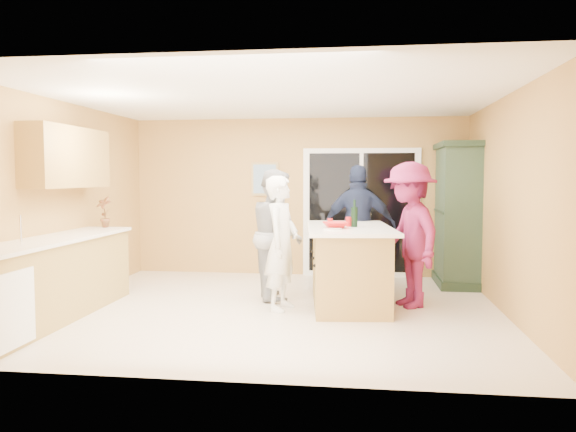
# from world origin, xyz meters

# --- Properties ---
(floor) EXTENTS (5.50, 5.50, 0.00)m
(floor) POSITION_xyz_m (0.00, 0.00, 0.00)
(floor) COLOR beige
(floor) RESTS_ON ground
(ceiling) EXTENTS (5.50, 5.00, 0.10)m
(ceiling) POSITION_xyz_m (0.00, 0.00, 2.60)
(ceiling) COLOR white
(ceiling) RESTS_ON wall_back
(wall_back) EXTENTS (5.50, 0.10, 2.60)m
(wall_back) POSITION_xyz_m (0.00, 2.50, 1.30)
(wall_back) COLOR #EDB361
(wall_back) RESTS_ON ground
(wall_front) EXTENTS (5.50, 0.10, 2.60)m
(wall_front) POSITION_xyz_m (0.00, -2.50, 1.30)
(wall_front) COLOR #EDB361
(wall_front) RESTS_ON ground
(wall_left) EXTENTS (0.10, 5.00, 2.60)m
(wall_left) POSITION_xyz_m (-2.75, 0.00, 1.30)
(wall_left) COLOR #EDB361
(wall_left) RESTS_ON ground
(wall_right) EXTENTS (0.10, 5.00, 2.60)m
(wall_right) POSITION_xyz_m (2.75, 0.00, 1.30)
(wall_right) COLOR #EDB361
(wall_right) RESTS_ON ground
(left_cabinet_run) EXTENTS (0.65, 3.05, 1.24)m
(left_cabinet_run) POSITION_xyz_m (-2.45, -1.05, 0.46)
(left_cabinet_run) COLOR #A3833F
(left_cabinet_run) RESTS_ON floor
(upper_cabinets) EXTENTS (0.35, 1.60, 0.75)m
(upper_cabinets) POSITION_xyz_m (-2.58, -0.20, 1.88)
(upper_cabinets) COLOR #A3833F
(upper_cabinets) RESTS_ON wall_left
(sliding_door) EXTENTS (1.90, 0.07, 2.10)m
(sliding_door) POSITION_xyz_m (1.05, 2.46, 1.05)
(sliding_door) COLOR white
(sliding_door) RESTS_ON floor
(framed_picture) EXTENTS (0.46, 0.04, 0.56)m
(framed_picture) POSITION_xyz_m (-0.55, 2.48, 1.60)
(framed_picture) COLOR #A58952
(framed_picture) RESTS_ON wall_back
(kitchen_island) EXTENTS (1.24, 2.02, 1.01)m
(kitchen_island) POSITION_xyz_m (0.90, 0.33, 0.47)
(kitchen_island) COLOR #A3833F
(kitchen_island) RESTS_ON floor
(green_hutch) EXTENTS (0.62, 1.17, 2.14)m
(green_hutch) POSITION_xyz_m (2.49, 1.90, 1.04)
(green_hutch) COLOR #1F3322
(green_hutch) RESTS_ON floor
(woman_white) EXTENTS (0.52, 0.67, 1.65)m
(woman_white) POSITION_xyz_m (0.09, -0.01, 0.82)
(woman_white) COLOR white
(woman_white) RESTS_ON floor
(woman_grey) EXTENTS (0.86, 0.99, 1.74)m
(woman_grey) POSITION_xyz_m (-0.07, 0.64, 0.87)
(woman_grey) COLOR #9C9C9E
(woman_grey) RESTS_ON floor
(woman_navy) EXTENTS (1.06, 0.45, 1.81)m
(woman_navy) POSITION_xyz_m (1.02, 1.34, 0.90)
(woman_navy) COLOR #1B203C
(woman_navy) RESTS_ON floor
(woman_magenta) EXTENTS (1.08, 1.35, 1.82)m
(woman_magenta) POSITION_xyz_m (1.65, 0.35, 0.91)
(woman_magenta) COLOR maroon
(woman_magenta) RESTS_ON floor
(serving_bowl) EXTENTS (0.39, 0.39, 0.08)m
(serving_bowl) POSITION_xyz_m (0.74, 0.07, 1.05)
(serving_bowl) COLOR red
(serving_bowl) RESTS_ON kitchen_island
(tulip_vase) EXTENTS (0.26, 0.21, 0.43)m
(tulip_vase) POSITION_xyz_m (-2.45, 0.52, 1.15)
(tulip_vase) COLOR #B11120
(tulip_vase) RESTS_ON left_cabinet_run
(tumbler_near) EXTENTS (0.07, 0.07, 0.10)m
(tumbler_near) POSITION_xyz_m (0.66, 0.33, 1.06)
(tumbler_near) COLOR red
(tumbler_near) RESTS_ON kitchen_island
(tumbler_far) EXTENTS (0.11, 0.11, 0.12)m
(tumbler_far) POSITION_xyz_m (0.90, 0.33, 1.07)
(tumbler_far) COLOR red
(tumbler_far) RESTS_ON kitchen_island
(wine_bottle) EXTENTS (0.08, 0.08, 0.34)m
(wine_bottle) POSITION_xyz_m (0.97, 0.26, 1.14)
(wine_bottle) COLOR black
(wine_bottle) RESTS_ON kitchen_island
(white_plate) EXTENTS (0.26, 0.26, 0.02)m
(white_plate) POSITION_xyz_m (0.72, -0.13, 1.02)
(white_plate) COLOR silver
(white_plate) RESTS_ON kitchen_island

